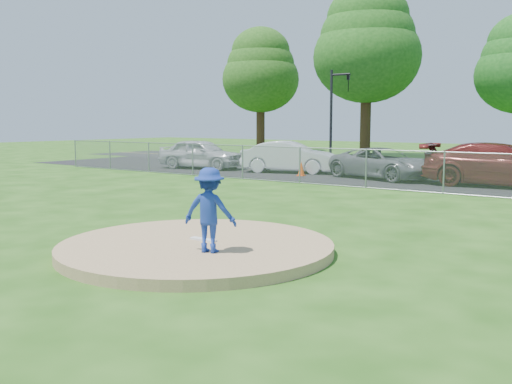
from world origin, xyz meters
TOP-DOWN VIEW (x-y plane):
  - ground at (0.00, 10.00)m, footprint 120.00×120.00m
  - pitchers_mound at (0.00, 0.00)m, footprint 5.40×5.40m
  - pitching_rubber at (0.00, 0.20)m, footprint 0.60×0.15m
  - chain_link_fence at (0.00, 12.00)m, footprint 40.00×0.06m
  - parking_lot at (0.00, 16.50)m, footprint 50.00×8.00m
  - street at (0.00, 24.00)m, footprint 60.00×7.00m
  - tree_far_left at (-22.00, 33.00)m, footprint 6.72×6.72m
  - tree_left at (-11.00, 31.00)m, footprint 7.84×7.84m
  - traffic_signal_left at (-8.76, 22.00)m, footprint 1.28×0.20m
  - pitcher at (0.76, -0.48)m, footprint 1.13×0.85m
  - traffic_cone at (-6.63, 14.80)m, footprint 0.36×0.36m
  - parked_car_silver at (-13.29, 15.22)m, footprint 5.03×2.66m
  - parked_car_white at (-8.06, 16.00)m, footprint 5.07×3.06m
  - parked_car_gray at (-2.96, 15.78)m, footprint 5.46×3.65m
  - parked_car_darkred at (2.07, 15.57)m, footprint 6.12×2.90m

SIDE VIEW (x-z plane):
  - ground at x=0.00m, z-range 0.00..0.00m
  - street at x=0.00m, z-range 0.00..0.01m
  - parking_lot at x=0.00m, z-range 0.00..0.01m
  - pitchers_mound at x=0.00m, z-range 0.00..0.20m
  - pitching_rubber at x=0.00m, z-range 0.20..0.24m
  - traffic_cone at x=-6.63m, z-range 0.01..0.70m
  - parked_car_gray at x=-2.96m, z-range 0.01..1.40m
  - chain_link_fence at x=0.00m, z-range 0.00..1.50m
  - parked_car_white at x=-8.06m, z-range 0.01..1.59m
  - parked_car_silver at x=-13.29m, z-range 0.01..1.64m
  - parked_car_darkred at x=2.07m, z-range 0.01..1.73m
  - pitcher at x=0.76m, z-range 0.20..1.75m
  - traffic_signal_left at x=-8.76m, z-range 0.56..6.16m
  - tree_far_left at x=-22.00m, z-range 1.69..12.43m
  - tree_left at x=-11.00m, z-range 1.98..14.51m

